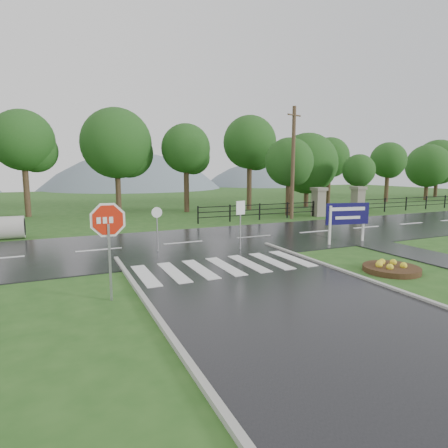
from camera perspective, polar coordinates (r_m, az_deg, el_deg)
name	(u,v)px	position (r m, az deg, el deg)	size (l,w,h in m)	color
ground	(306,314)	(10.04, 12.36, -13.32)	(120.00, 120.00, 0.00)	#26511B
main_road	(183,244)	(18.70, -6.21, -2.98)	(90.00, 8.00, 0.04)	black
walkway	(408,252)	(18.56, 26.26, -3.90)	(2.20, 11.00, 0.04)	#262628
crosswalk	(225,266)	(14.14, 0.15, -6.43)	(6.50, 2.80, 0.02)	silver
pillar_west	(319,201)	(30.06, 14.21, 3.40)	(1.00, 1.00, 2.24)	gray
pillar_east	(358,199)	(32.69, 19.72, 3.55)	(1.00, 1.00, 2.24)	gray
fence_west	(260,210)	(27.16, 5.45, 2.15)	(9.58, 0.08, 1.20)	black
fence_east	(445,200)	(40.91, 30.63, 3.14)	(20.58, 0.08, 1.20)	black
hills	(113,269)	(75.50, -16.62, -6.65)	(102.00, 48.00, 48.00)	slate
treeline	(143,213)	(32.34, -12.26, 1.72)	(83.20, 5.20, 10.00)	#184415
stop_sign	(108,229)	(10.77, -17.21, -0.78)	(1.31, 0.08, 2.95)	#939399
estate_billboard	(347,216)	(19.37, 18.29, 1.20)	(2.28, 0.51, 2.02)	silver
flower_bed	(391,268)	(14.86, 24.16, -6.10)	(1.98, 1.98, 0.40)	#332111
reg_sign_small	(241,216)	(16.83, 2.53, 1.26)	(0.49, 0.14, 2.26)	#939399
reg_sign_round	(157,223)	(16.73, -10.17, 0.10)	(0.47, 0.07, 2.02)	#939399
utility_pole_east	(293,163)	(27.87, 10.46, 9.17)	(1.39, 0.53, 8.08)	#473523
entrance_tree_left	(289,162)	(30.10, 9.91, 9.23)	(3.79, 3.79, 6.09)	#3D2B1C
entrance_tree_right	(359,171)	(34.63, 19.84, 7.63)	(2.77, 2.77, 4.91)	#3D2B1C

